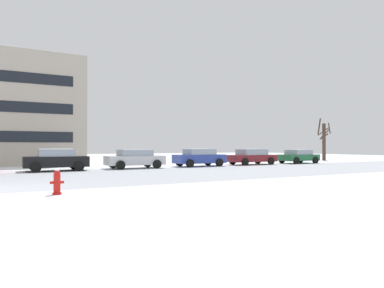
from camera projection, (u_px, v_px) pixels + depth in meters
name	position (u px, v px, depth m)	size (l,w,h in m)	color
ground_plane	(6.00, 190.00, 12.22)	(120.00, 120.00, 0.00)	white
road_surface	(9.00, 181.00, 15.60)	(80.00, 9.64, 0.00)	#B7BCC4
fire_hydrant	(57.00, 182.00, 11.10)	(0.44, 0.30, 0.86)	red
parked_car_black	(56.00, 159.00, 21.84)	(3.99, 2.22, 1.48)	black
parked_car_silver	(135.00, 158.00, 24.43)	(4.24, 2.17, 1.41)	silver
parked_car_blue	(199.00, 157.00, 26.88)	(4.21, 2.05, 1.46)	#283D93
parked_car_maroon	(252.00, 156.00, 29.51)	(4.49, 2.09, 1.42)	maroon
parked_car_green	(299.00, 156.00, 31.80)	(3.92, 2.13, 1.34)	#1E6038
tree_far_mid	(324.00, 140.00, 38.83)	(1.80, 1.89, 5.00)	#423326
building_far_left	(11.00, 112.00, 31.15)	(11.97, 10.76, 9.74)	#B2A899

